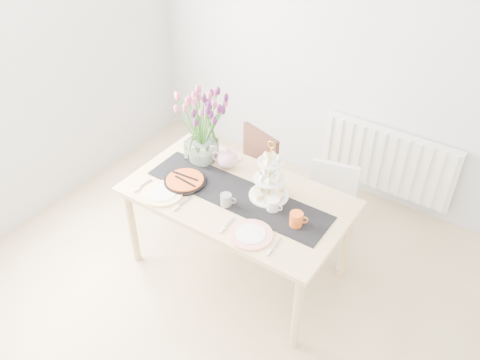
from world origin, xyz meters
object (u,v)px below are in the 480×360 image
Objects in this scene: chair_white at (329,204)px; plate_right at (251,235)px; radiator at (387,161)px; plate_left at (162,193)px; tart_tin at (185,181)px; chair_brown at (251,171)px; cake_stand at (269,183)px; mug_grey at (226,200)px; dining_table at (237,203)px; mug_orange at (296,220)px; tulip_vase at (200,117)px; teapot at (227,159)px; cream_jug at (273,205)px.

plate_right is at bearing -112.15° from chair_white.
radiator is 4.03× the size of plate_left.
tart_tin is at bearing -123.49° from radiator.
chair_brown is 0.80m from cake_stand.
radiator is 2.06m from plate_left.
mug_grey is (-0.20, -0.25, -0.07)m from cake_stand.
chair_brown reaches higher than dining_table.
mug_orange reaches higher than plate_right.
tart_tin reaches higher than dining_table.
tulip_vase is 0.72m from cake_stand.
plate_left is (-0.64, -0.40, -0.11)m from cake_stand.
mug_orange is at bearing -15.89° from mug_grey.
dining_table is 0.43m from plate_right.
chair_brown is at bearing 133.58° from cake_stand.
teapot is 0.88× the size of plate_right.
teapot is at bearing -125.93° from radiator.
tulip_vase is 2.75× the size of teapot.
mug_grey reaches higher than chair_brown.
cream_jug is (-0.33, -1.43, 0.35)m from radiator.
tulip_vase is (-0.46, 0.20, 0.46)m from dining_table.
plate_left is at bearing -105.47° from tart_tin.
chair_brown is at bearing 114.49° from dining_table.
teapot is 0.57m from plate_left.
mug_orange reaches higher than dining_table.
cream_jug is 0.30m from plate_right.
tart_tin is (-0.14, -0.33, -0.06)m from teapot.
mug_orange is at bearing -30.61° from teapot.
tulip_vase reaches higher than cream_jug.
plate_right is at bearing -40.61° from chair_brown.
tulip_vase is at bearing 172.35° from cream_jug.
radiator is 1.51m from cream_jug.
chair_brown reaches higher than radiator.
dining_table is at bearing 64.70° from mug_grey.
dining_table is 6.29× the size of teapot.
tulip_vase is 0.62m from plate_left.
tart_tin is at bearing 155.21° from mug_orange.
dining_table is 0.52m from mug_orange.
chair_white reaches higher than dining_table.
cake_stand is 3.93× the size of mug_orange.
chair_brown is (-0.28, 0.61, -0.20)m from dining_table.
teapot reaches higher than plate_left.
mug_orange is (0.78, -0.66, 0.33)m from chair_brown.
plate_left is at bearing -151.39° from cream_jug.
chair_brown reaches higher than tart_tin.
plate_left reaches higher than radiator.
mug_grey reaches higher than cream_jug.
cake_stand is (-0.43, -1.32, 0.42)m from radiator.
plate_right is (0.31, -0.29, 0.08)m from dining_table.
mug_grey is (-0.29, -0.14, 0.00)m from cream_jug.
cream_jug reaches higher than chair_brown.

